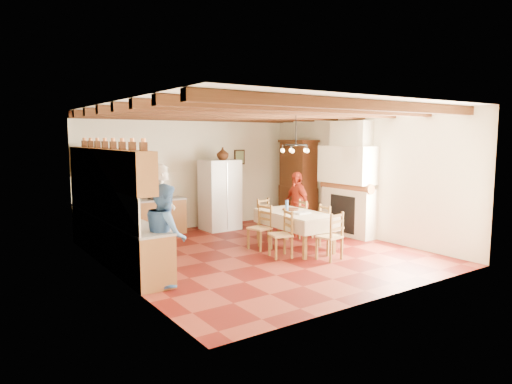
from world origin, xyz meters
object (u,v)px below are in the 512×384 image
hutch (298,182)px  person_man (163,214)px  chair_end_near (329,236)px  chair_right_far (309,220)px  chair_end_far (268,219)px  chair_left_near (280,234)px  microwave (160,192)px  refrigerator (220,195)px  person_woman_blue (165,234)px  person_woman_red (297,204)px  chair_right_near (331,226)px  dining_table (295,216)px  chair_left_far (260,227)px

hutch → person_man: size_ratio=1.21×
chair_end_near → chair_right_far: bearing=-127.2°
chair_end_far → person_man: person_man is taller
hutch → chair_left_near: 3.75m
chair_end_far → microwave: 2.81m
hutch → chair_right_far: bearing=-114.7°
chair_end_near → refrigerator: bearing=-95.2°
person_woman_blue → microwave: bearing=-10.0°
chair_end_far → person_woman_red: (0.85, -0.02, 0.31)m
chair_right_near → microwave: (-2.52, 3.46, 0.57)m
chair_left_near → chair_right_far: bearing=133.5°
person_man → microwave: bearing=1.8°
person_woman_blue → person_woman_red: person_woman_blue is taller
hutch → person_man: hutch is taller
hutch → chair_left_near: bearing=-127.6°
person_woman_blue → refrigerator: bearing=-29.9°
refrigerator → person_woman_blue: (-2.99, -3.40, -0.08)m
hutch → chair_end_far: bearing=-140.8°
person_man → chair_left_near: bearing=-88.9°
chair_right_near → person_woman_red: 1.48m
dining_table → chair_end_near: (-0.00, -1.08, -0.24)m
hutch → microwave: hutch is taller
chair_left_near → chair_right_far: same height
hutch → person_woman_blue: bearing=-143.6°
chair_right_near → person_man: size_ratio=0.50×
dining_table → person_woman_red: (0.92, 1.05, 0.07)m
person_man → chair_end_near: bearing=-95.7°
person_woman_blue → person_man: bearing=-10.1°
chair_left_near → chair_end_far: same height
chair_right_far → person_woman_blue: size_ratio=0.57×
refrigerator → hutch: hutch is taller
dining_table → chair_right_far: 0.93m
refrigerator → dining_table: (0.28, -2.75, -0.19)m
refrigerator → chair_right_near: size_ratio=1.90×
refrigerator → microwave: 1.57m
chair_left_near → chair_right_near: (1.40, 0.01, 0.00)m
hutch → chair_left_near: (-2.61, -2.61, -0.69)m
chair_end_near → microwave: (-1.81, 4.15, 0.57)m
chair_left_near → chair_right_far: (1.48, 0.81, 0.00)m
refrigerator → chair_left_far: (-0.38, -2.36, -0.43)m
hutch → person_woman_blue: size_ratio=1.39×
chair_left_near → chair_end_near: (0.69, -0.69, 0.00)m
chair_left_far → person_woman_red: person_woman_red is taller
person_man → chair_end_far: bearing=-55.2°
chair_left_far → chair_right_far: (1.45, 0.03, 0.00)m
dining_table → microwave: 3.58m
hutch → chair_left_far: hutch is taller
person_man → microwave: size_ratio=3.59×
person_man → hutch: bearing=-46.7°
dining_table → chair_end_near: chair_end_near is taller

